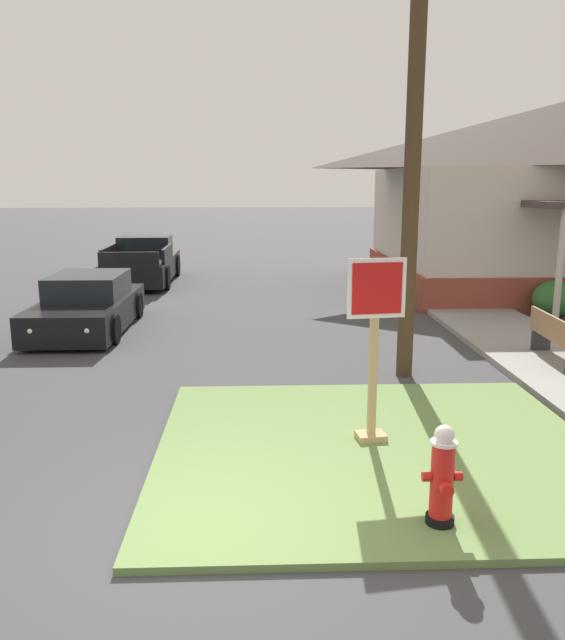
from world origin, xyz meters
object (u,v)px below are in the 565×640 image
Objects in this scene: parked_sedan_black at (88,306)px; manhole_cover at (204,418)px; pickup_truck_black at (143,264)px; fire_hydrant at (442,478)px; street_bench at (555,336)px; utility_pole at (417,57)px; stop_sign at (374,353)px.

manhole_cover is at bearing -61.90° from parked_sedan_black.
fire_hydrant is at bearing -70.76° from pickup_truck_black.
pickup_truck_black is 13.86m from street_bench.
manhole_cover is 13.15m from pickup_truck_black.
manhole_cover is 0.07× the size of utility_pole.
parked_sedan_black is 9.76m from street_bench.
pickup_truck_black reaches higher than fire_hydrant.
utility_pole is at bearing 30.89° from manhole_cover.
utility_pole reaches higher than street_bench.
street_bench is 0.17× the size of utility_pole.
utility_pole reaches higher than manhole_cover.
pickup_truck_black is at bearing 109.24° from fire_hydrant.
manhole_cover is (-2.20, 1.02, -1.21)m from stop_sign.
utility_pole is at bearing 69.89° from stop_sign.
manhole_cover is 6.44m from utility_pole.
fire_hydrant is 6.49m from street_bench.
parked_sedan_black is at bearing 127.89° from stop_sign.
stop_sign is 8.59m from parked_sedan_black.
street_bench is (3.89, 3.36, -0.62)m from stop_sign.
fire_hydrant is 16.79m from pickup_truck_black.
manhole_cover is at bearing 155.05° from stop_sign.
parked_sedan_black is (-3.06, 5.74, 0.53)m from manhole_cover.
pickup_truck_black is (0.03, 7.04, 0.07)m from parked_sedan_black.
street_bench is at bearing -20.41° from parked_sedan_black.
pickup_truck_black is 0.51× the size of utility_pole.
stop_sign is at bearing 98.35° from fire_hydrant.
stop_sign is at bearing -52.11° from parked_sedan_black.
utility_pole reaches higher than stop_sign.
street_bench is (9.15, -3.40, 0.05)m from parked_sedan_black.
stop_sign reaches higher than parked_sedan_black.
manhole_cover is at bearing -76.65° from pickup_truck_black.
pickup_truck_black reaches higher than manhole_cover.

